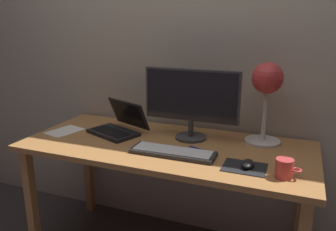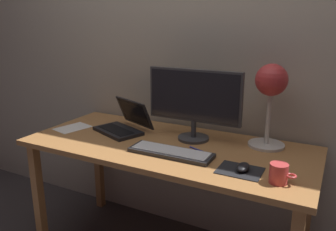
{
  "view_description": "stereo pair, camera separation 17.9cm",
  "coord_description": "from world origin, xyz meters",
  "px_view_note": "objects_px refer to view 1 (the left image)",
  "views": [
    {
      "loc": [
        0.66,
        -1.65,
        1.41
      ],
      "look_at": [
        0.03,
        -0.05,
        0.92
      ],
      "focal_mm": 36.27,
      "sensor_mm": 36.0,
      "label": 1
    },
    {
      "loc": [
        0.82,
        -1.58,
        1.41
      ],
      "look_at": [
        0.03,
        -0.05,
        0.92
      ],
      "focal_mm": 36.27,
      "sensor_mm": 36.0,
      "label": 2
    }
  ],
  "objects_px": {
    "mouse": "(248,164)",
    "pen": "(200,149)",
    "laptop": "(120,123)",
    "desk_lamp": "(267,86)",
    "coffee_mug": "(285,168)",
    "monitor": "(191,99)",
    "keyboard_main": "(173,152)"
  },
  "relations": [
    {
      "from": "mouse",
      "to": "pen",
      "type": "xyz_separation_m",
      "value": [
        -0.27,
        0.14,
        -0.02
      ]
    },
    {
      "from": "laptop",
      "to": "desk_lamp",
      "type": "height_order",
      "value": "desk_lamp"
    },
    {
      "from": "desk_lamp",
      "to": "coffee_mug",
      "type": "height_order",
      "value": "desk_lamp"
    },
    {
      "from": "laptop",
      "to": "pen",
      "type": "xyz_separation_m",
      "value": [
        0.54,
        -0.11,
        -0.05
      ]
    },
    {
      "from": "monitor",
      "to": "coffee_mug",
      "type": "height_order",
      "value": "monitor"
    },
    {
      "from": "laptop",
      "to": "desk_lamp",
      "type": "xyz_separation_m",
      "value": [
        0.84,
        0.13,
        0.27
      ]
    },
    {
      "from": "mouse",
      "to": "coffee_mug",
      "type": "distance_m",
      "value": 0.17
    },
    {
      "from": "laptop",
      "to": "pen",
      "type": "bearing_deg",
      "value": -11.4
    },
    {
      "from": "keyboard_main",
      "to": "coffee_mug",
      "type": "distance_m",
      "value": 0.55
    },
    {
      "from": "monitor",
      "to": "coffee_mug",
      "type": "bearing_deg",
      "value": -31.96
    },
    {
      "from": "keyboard_main",
      "to": "desk_lamp",
      "type": "height_order",
      "value": "desk_lamp"
    },
    {
      "from": "mouse",
      "to": "pen",
      "type": "relative_size",
      "value": 0.69
    },
    {
      "from": "laptop",
      "to": "pen",
      "type": "height_order",
      "value": "laptop"
    },
    {
      "from": "laptop",
      "to": "mouse",
      "type": "bearing_deg",
      "value": -16.84
    },
    {
      "from": "monitor",
      "to": "pen",
      "type": "relative_size",
      "value": 3.92
    },
    {
      "from": "pen",
      "to": "coffee_mug",
      "type": "bearing_deg",
      "value": -22.69
    },
    {
      "from": "pen",
      "to": "monitor",
      "type": "bearing_deg",
      "value": 123.56
    },
    {
      "from": "monitor",
      "to": "keyboard_main",
      "type": "bearing_deg",
      "value": -92.57
    },
    {
      "from": "coffee_mug",
      "to": "laptop",
      "type": "bearing_deg",
      "value": 163.4
    },
    {
      "from": "coffee_mug",
      "to": "mouse",
      "type": "bearing_deg",
      "value": 164.56
    },
    {
      "from": "desk_lamp",
      "to": "pen",
      "type": "distance_m",
      "value": 0.5
    },
    {
      "from": "monitor",
      "to": "mouse",
      "type": "bearing_deg",
      "value": -37.88
    },
    {
      "from": "monitor",
      "to": "pen",
      "type": "bearing_deg",
      "value": -56.44
    },
    {
      "from": "monitor",
      "to": "mouse",
      "type": "distance_m",
      "value": 0.52
    },
    {
      "from": "laptop",
      "to": "coffee_mug",
      "type": "bearing_deg",
      "value": -16.6
    },
    {
      "from": "coffee_mug",
      "to": "pen",
      "type": "height_order",
      "value": "coffee_mug"
    },
    {
      "from": "monitor",
      "to": "keyboard_main",
      "type": "height_order",
      "value": "monitor"
    },
    {
      "from": "monitor",
      "to": "laptop",
      "type": "distance_m",
      "value": 0.48
    },
    {
      "from": "keyboard_main",
      "to": "desk_lamp",
      "type": "distance_m",
      "value": 0.62
    },
    {
      "from": "keyboard_main",
      "to": "mouse",
      "type": "xyz_separation_m",
      "value": [
        0.38,
        -0.03,
        0.01
      ]
    },
    {
      "from": "mouse",
      "to": "monitor",
      "type": "bearing_deg",
      "value": 142.12
    },
    {
      "from": "desk_lamp",
      "to": "pen",
      "type": "relative_size",
      "value": 3.22
    }
  ]
}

